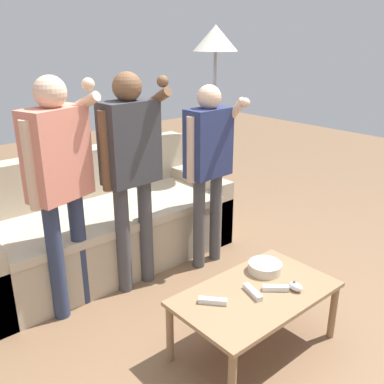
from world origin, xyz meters
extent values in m
plane|color=brown|center=(0.00, 0.00, 0.00)|extent=(12.00, 12.00, 0.00)
cube|color=#B7A88E|center=(-0.19, 1.26, 0.21)|extent=(2.06, 0.87, 0.42)
cube|color=#C6B59A|center=(-0.19, 1.19, 0.45)|extent=(1.78, 0.75, 0.06)
cube|color=#B7A88E|center=(-0.19, 1.61, 0.66)|extent=(2.06, 0.18, 0.46)
cube|color=#B7A88E|center=(0.77, 1.26, 0.29)|extent=(0.14, 0.87, 0.58)
cube|color=#997551|center=(-0.06, -0.23, 0.38)|extent=(0.95, 0.56, 0.03)
cylinder|color=#997551|center=(-0.51, -0.48, 0.18)|extent=(0.04, 0.04, 0.36)
cylinder|color=#997551|center=(0.38, -0.48, 0.18)|extent=(0.04, 0.04, 0.36)
cylinder|color=#997551|center=(-0.51, 0.01, 0.18)|extent=(0.04, 0.04, 0.36)
cylinder|color=#997551|center=(0.38, 0.01, 0.18)|extent=(0.04, 0.04, 0.36)
cylinder|color=beige|center=(0.15, -0.12, 0.42)|extent=(0.21, 0.21, 0.06)
ellipsoid|color=white|center=(0.12, -0.37, 0.41)|extent=(0.06, 0.09, 0.05)
cylinder|color=#4C4C51|center=(0.12, -0.36, 0.44)|extent=(0.02, 0.02, 0.01)
cylinder|color=#2D2D33|center=(1.04, 1.30, 0.01)|extent=(0.28, 0.28, 0.02)
cylinder|color=gray|center=(1.04, 1.30, 0.83)|extent=(0.03, 0.03, 1.62)
cone|color=silver|center=(1.04, 1.30, 1.75)|extent=(0.40, 0.40, 0.22)
cylinder|color=#2D3856|center=(-0.80, 0.81, 0.41)|extent=(0.10, 0.10, 0.82)
cylinder|color=#2D3856|center=(-0.61, 0.87, 0.41)|extent=(0.10, 0.10, 0.82)
cube|color=#DB7F6B|center=(-0.71, 0.84, 1.10)|extent=(0.43, 0.31, 0.56)
sphere|color=beige|center=(-0.71, 0.84, 1.47)|extent=(0.19, 0.19, 0.19)
cylinder|color=beige|center=(-0.89, 0.78, 1.07)|extent=(0.07, 0.07, 0.53)
cylinder|color=#DB7F6B|center=(-0.52, 0.90, 1.21)|extent=(0.07, 0.07, 0.27)
cylinder|color=beige|center=(-0.50, 0.84, 1.38)|extent=(0.14, 0.27, 0.17)
sphere|color=beige|center=(-0.49, 0.79, 1.50)|extent=(0.08, 0.08, 0.08)
cylinder|color=#47474C|center=(-0.31, 0.80, 0.41)|extent=(0.10, 0.10, 0.82)
cylinder|color=#47474C|center=(-0.10, 0.82, 0.41)|extent=(0.10, 0.10, 0.82)
cube|color=#38383D|center=(-0.20, 0.81, 1.10)|extent=(0.40, 0.23, 0.56)
sphere|color=brown|center=(-0.20, 0.81, 1.46)|extent=(0.19, 0.19, 0.19)
cylinder|color=brown|center=(-0.40, 0.80, 1.07)|extent=(0.07, 0.07, 0.53)
cylinder|color=#38383D|center=(-0.01, 0.82, 1.20)|extent=(0.07, 0.07, 0.26)
cylinder|color=brown|center=(-0.01, 0.76, 1.37)|extent=(0.08, 0.27, 0.18)
sphere|color=brown|center=(0.00, 0.70, 1.49)|extent=(0.08, 0.08, 0.08)
cylinder|color=#47474C|center=(0.33, 0.71, 0.38)|extent=(0.09, 0.09, 0.75)
cylinder|color=#47474C|center=(0.52, 0.72, 0.38)|extent=(0.09, 0.09, 0.75)
cube|color=navy|center=(0.43, 0.72, 1.01)|extent=(0.37, 0.21, 0.52)
sphere|color=beige|center=(0.43, 0.72, 1.35)|extent=(0.18, 0.18, 0.18)
cylinder|color=beige|center=(0.25, 0.71, 0.99)|extent=(0.07, 0.07, 0.49)
cylinder|color=navy|center=(0.60, 0.72, 1.11)|extent=(0.07, 0.07, 0.24)
cylinder|color=beige|center=(0.61, 0.63, 1.24)|extent=(0.07, 0.20, 0.23)
sphere|color=beige|center=(0.61, 0.53, 1.31)|extent=(0.07, 0.07, 0.07)
cube|color=white|center=(-0.33, -0.15, 0.40)|extent=(0.13, 0.14, 0.03)
cylinder|color=silver|center=(-0.35, -0.13, 0.42)|extent=(0.01, 0.01, 0.00)
cube|color=silver|center=(-0.30, -0.19, 0.42)|extent=(0.02, 0.02, 0.00)
cube|color=white|center=(0.03, -0.30, 0.40)|extent=(0.13, 0.13, 0.03)
cylinder|color=silver|center=(0.01, -0.28, 0.42)|extent=(0.01, 0.01, 0.00)
cube|color=silver|center=(0.06, -0.33, 0.42)|extent=(0.02, 0.02, 0.00)
cube|color=white|center=(-0.10, -0.24, 0.40)|extent=(0.08, 0.16, 0.03)
cylinder|color=silver|center=(-0.09, -0.21, 0.42)|extent=(0.01, 0.01, 0.00)
cube|color=silver|center=(-0.11, -0.28, 0.42)|extent=(0.02, 0.02, 0.00)
camera|label=1|loc=(-1.72, -1.60, 1.77)|focal=40.12mm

